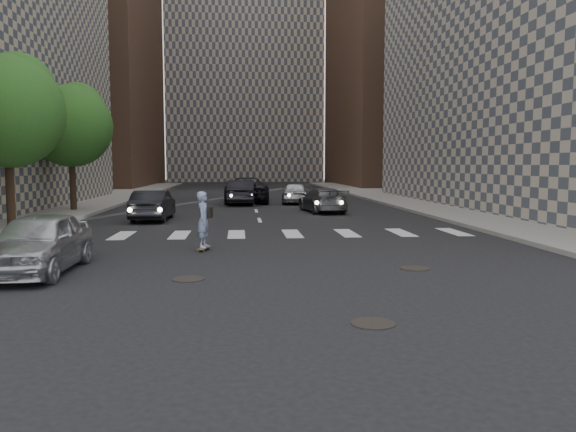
% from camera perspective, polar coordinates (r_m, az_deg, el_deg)
% --- Properties ---
extents(ground, '(160.00, 160.00, 0.00)m').
position_cam_1_polar(ground, '(11.27, -0.38, -7.52)').
color(ground, black).
rests_on(ground, ground).
extents(sidewalk_right, '(13.00, 80.00, 0.15)m').
position_cam_1_polar(sidewalk_right, '(34.65, 21.43, 0.91)').
color(sidewalk_right, gray).
rests_on(sidewalk_right, ground).
extents(tower_left, '(18.00, 24.00, 40.00)m').
position_cam_1_polar(tower_left, '(70.87, -21.68, 19.22)').
color(tower_left, brown).
rests_on(tower_left, ground).
extents(tower_right, '(18.00, 24.00, 36.00)m').
position_cam_1_polar(tower_right, '(70.90, 12.96, 17.79)').
color(tower_right, brown).
rests_on(tower_right, ground).
extents(tower_center, '(22.00, 20.00, 48.00)m').
position_cam_1_polar(tower_center, '(91.52, -4.48, 18.86)').
color(tower_center, '#ADA08E').
rests_on(tower_center, ground).
extents(tree_b, '(4.20, 4.20, 6.60)m').
position_cam_1_polar(tree_b, '(23.80, -26.47, 9.92)').
color(tree_b, '#382619').
rests_on(tree_b, sidewalk_left).
extents(tree_c, '(4.20, 4.20, 6.60)m').
position_cam_1_polar(tree_c, '(31.37, -21.05, 8.87)').
color(tree_c, '#382619').
rests_on(tree_c, sidewalk_left).
extents(manhole_a, '(0.70, 0.70, 0.02)m').
position_cam_1_polar(manhole_a, '(9.06, 8.63, -10.73)').
color(manhole_a, black).
rests_on(manhole_a, ground).
extents(manhole_b, '(0.70, 0.70, 0.02)m').
position_cam_1_polar(manhole_b, '(12.46, -10.09, -6.32)').
color(manhole_b, black).
rests_on(manhole_b, ground).
extents(manhole_c, '(0.70, 0.70, 0.02)m').
position_cam_1_polar(manhole_c, '(13.84, 12.75, -5.21)').
color(manhole_c, black).
rests_on(manhole_c, ground).
extents(skateboarder, '(0.51, 0.89, 1.72)m').
position_cam_1_polar(skateboarder, '(16.41, -8.53, -0.36)').
color(skateboarder, brown).
rests_on(skateboarder, ground).
extents(silver_sedan, '(1.71, 4.14, 1.40)m').
position_cam_1_polar(silver_sedan, '(14.15, -24.00, -2.47)').
color(silver_sedan, silver).
rests_on(silver_sedan, ground).
extents(traffic_car_a, '(1.52, 4.13, 1.35)m').
position_cam_1_polar(traffic_car_a, '(25.63, -13.54, 1.06)').
color(traffic_car_a, black).
rests_on(traffic_car_a, ground).
extents(traffic_car_b, '(2.30, 4.56, 1.27)m').
position_cam_1_polar(traffic_car_b, '(29.31, 3.53, 1.63)').
color(traffic_car_b, '#4F5156').
rests_on(traffic_car_b, ground).
extents(traffic_car_c, '(2.84, 5.99, 1.65)m').
position_cam_1_polar(traffic_car_c, '(36.72, -4.21, 2.66)').
color(traffic_car_c, black).
rests_on(traffic_car_c, ground).
extents(traffic_car_d, '(2.13, 4.27, 1.40)m').
position_cam_1_polar(traffic_car_d, '(35.62, 0.76, 2.39)').
color(traffic_car_d, '#A2A4A9').
rests_on(traffic_car_d, ground).
extents(traffic_car_e, '(1.79, 4.67, 1.52)m').
position_cam_1_polar(traffic_car_e, '(35.00, -4.75, 2.42)').
color(traffic_car_e, black).
rests_on(traffic_car_e, ground).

